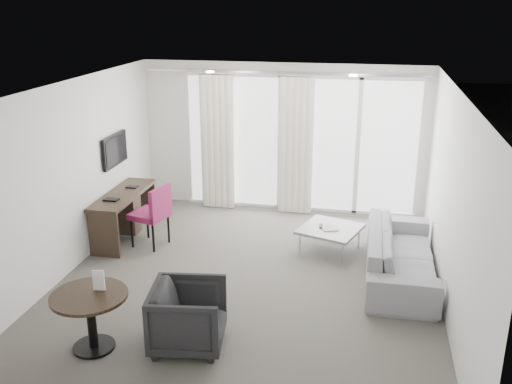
% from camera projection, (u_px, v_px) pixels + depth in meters
% --- Properties ---
extents(floor, '(5.00, 6.00, 0.00)m').
position_uv_depth(floor, '(247.00, 284.00, 7.64)').
color(floor, '#53514A').
rests_on(floor, ground).
extents(ceiling, '(5.00, 6.00, 0.00)m').
position_uv_depth(ceiling, '(246.00, 89.00, 6.80)').
color(ceiling, white).
rests_on(ceiling, ground).
extents(wall_left, '(0.00, 6.00, 2.60)m').
position_uv_depth(wall_left, '(66.00, 180.00, 7.69)').
color(wall_left, silver).
rests_on(wall_left, ground).
extents(wall_right, '(0.00, 6.00, 2.60)m').
position_uv_depth(wall_right, '(453.00, 206.00, 6.75)').
color(wall_right, silver).
rests_on(wall_right, ground).
extents(wall_front, '(5.00, 0.00, 2.60)m').
position_uv_depth(wall_front, '(164.00, 314.00, 4.43)').
color(wall_front, silver).
rests_on(wall_front, ground).
extents(window_panel, '(4.00, 0.02, 2.38)m').
position_uv_depth(window_panel, '(300.00, 144.00, 9.96)').
color(window_panel, white).
rests_on(window_panel, ground).
extents(window_frame, '(4.10, 0.06, 2.44)m').
position_uv_depth(window_frame, '(300.00, 145.00, 9.95)').
color(window_frame, white).
rests_on(window_frame, ground).
extents(curtain_left, '(0.60, 0.20, 2.38)m').
position_uv_depth(curtain_left, '(217.00, 143.00, 10.08)').
color(curtain_left, silver).
rests_on(curtain_left, ground).
extents(curtain_right, '(0.60, 0.20, 2.38)m').
position_uv_depth(curtain_right, '(296.00, 147.00, 9.82)').
color(curtain_right, silver).
rests_on(curtain_right, ground).
extents(curtain_track, '(4.80, 0.04, 0.04)m').
position_uv_depth(curtain_track, '(283.00, 73.00, 9.46)').
color(curtain_track, '#B2B2B7').
rests_on(curtain_track, ceiling).
extents(downlight_a, '(0.12, 0.12, 0.02)m').
position_uv_depth(downlight_a, '(210.00, 72.00, 8.45)').
color(downlight_a, '#FFE0B2').
rests_on(downlight_a, ceiling).
extents(downlight_b, '(0.12, 0.12, 0.02)m').
position_uv_depth(downlight_b, '(353.00, 75.00, 8.06)').
color(downlight_b, '#FFE0B2').
rests_on(downlight_b, ceiling).
extents(desk, '(0.49, 1.58, 0.74)m').
position_uv_depth(desk, '(125.00, 216.00, 9.00)').
color(desk, '#31251B').
rests_on(desk, floor).
extents(tv, '(0.05, 0.80, 0.50)m').
position_uv_depth(tv, '(115.00, 150.00, 9.01)').
color(tv, black).
rests_on(tv, wall_left).
extents(desk_chair, '(0.64, 0.61, 0.97)m').
position_uv_depth(desk_chair, '(149.00, 215.00, 8.69)').
color(desk_chair, '#861E4E').
rests_on(desk_chair, floor).
extents(round_table, '(1.05, 1.05, 0.66)m').
position_uv_depth(round_table, '(92.00, 322.00, 6.14)').
color(round_table, black).
rests_on(round_table, floor).
extents(menu_card, '(0.13, 0.04, 0.23)m').
position_uv_depth(menu_card, '(99.00, 285.00, 6.11)').
color(menu_card, white).
rests_on(menu_card, round_table).
extents(tub_armchair, '(0.89, 0.87, 0.72)m').
position_uv_depth(tub_armchair, '(188.00, 316.00, 6.17)').
color(tub_armchair, black).
rests_on(tub_armchair, floor).
extents(coffee_table, '(1.04, 1.04, 0.37)m').
position_uv_depth(coffee_table, '(330.00, 239.00, 8.59)').
color(coffee_table, gray).
rests_on(coffee_table, floor).
extents(remote, '(0.06, 0.16, 0.02)m').
position_uv_depth(remote, '(321.00, 227.00, 8.57)').
color(remote, black).
rests_on(remote, coffee_table).
extents(magazine, '(0.27, 0.30, 0.01)m').
position_uv_depth(magazine, '(329.00, 229.00, 8.52)').
color(magazine, gray).
rests_on(magazine, coffee_table).
extents(sofa, '(0.89, 2.28, 0.67)m').
position_uv_depth(sofa, '(401.00, 254.00, 7.73)').
color(sofa, gray).
rests_on(sofa, floor).
extents(terrace_slab, '(5.60, 3.00, 0.12)m').
position_uv_depth(terrace_slab, '(308.00, 186.00, 11.77)').
color(terrace_slab, '#4D4D50').
rests_on(terrace_slab, ground).
extents(rattan_chair_a, '(0.56, 0.56, 0.80)m').
position_uv_depth(rattan_chair_a, '(327.00, 164.00, 11.70)').
color(rattan_chair_a, '#4A3121').
rests_on(rattan_chair_a, terrace_slab).
extents(rattan_chair_b, '(0.67, 0.67, 0.76)m').
position_uv_depth(rattan_chair_b, '(377.00, 176.00, 10.94)').
color(rattan_chair_b, '#4A3121').
rests_on(rattan_chair_b, terrace_slab).
extents(rattan_table, '(0.54, 0.54, 0.47)m').
position_uv_depth(rattan_table, '(353.00, 176.00, 11.45)').
color(rattan_table, '#4A3121').
rests_on(rattan_table, terrace_slab).
extents(balustrade, '(5.50, 0.06, 1.05)m').
position_uv_depth(balustrade, '(316.00, 143.00, 12.94)').
color(balustrade, '#B2B2B7').
rests_on(balustrade, terrace_slab).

